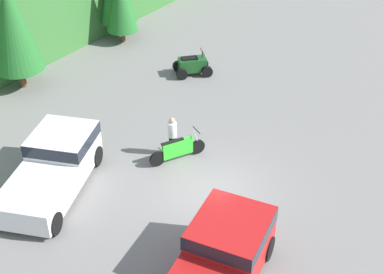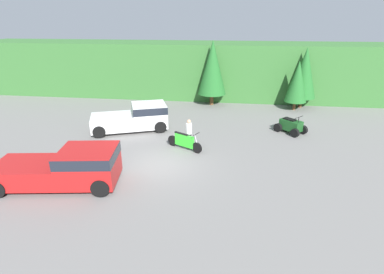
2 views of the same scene
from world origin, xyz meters
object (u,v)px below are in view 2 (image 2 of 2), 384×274
Objects in this scene: dirt_bike at (184,142)px; quad_atv at (291,126)px; rider_person at (189,132)px; pickup_truck_red at (68,166)px; pickup_truck_second at (136,117)px.

quad_atv is at bearing 57.66° from dirt_bike.
dirt_bike is 1.27× the size of rider_person.
rider_person is at bearing 37.42° from pickup_truck_red.
rider_person is (0.21, 0.40, 0.45)m from dirt_bike.
dirt_bike is at bearing -58.72° from pickup_truck_second.
pickup_truck_red is at bearing -117.46° from pickup_truck_second.
pickup_truck_red is 6.61m from dirt_bike.
pickup_truck_red is 7.65m from pickup_truck_second.
rider_person reaches higher than quad_atv.
pickup_truck_second is 3.17× the size of rider_person.
dirt_bike is (4.66, 4.67, -0.44)m from pickup_truck_red.
quad_atv is (11.32, 8.34, -0.45)m from pickup_truck_red.
rider_person is (4.03, -2.54, 0.01)m from pickup_truck_second.
pickup_truck_second is (0.84, 7.61, -0.00)m from pickup_truck_red.
pickup_truck_red is 2.62× the size of dirt_bike.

